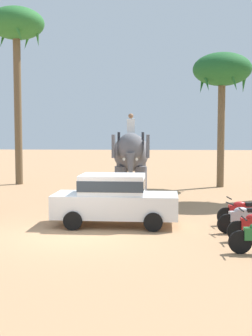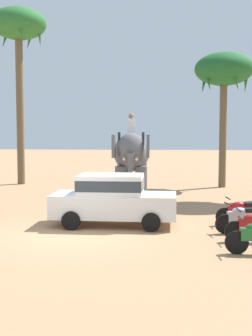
{
  "view_description": "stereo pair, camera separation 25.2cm",
  "coord_description": "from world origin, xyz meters",
  "px_view_note": "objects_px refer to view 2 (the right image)",
  "views": [
    {
      "loc": [
        2.36,
        -13.45,
        3.16
      ],
      "look_at": [
        1.27,
        5.29,
        1.6
      ],
      "focal_mm": 48.7,
      "sensor_mm": 36.0,
      "label": 1
    },
    {
      "loc": [
        2.61,
        -13.44,
        3.16
      ],
      "look_at": [
        1.27,
        5.29,
        1.6
      ],
      "focal_mm": 48.7,
      "sensor_mm": 36.0,
      "label": 2
    }
  ],
  "objects_px": {
    "car_sedan_foreground": "(113,198)",
    "palm_tree_left_of_road": "(19,31)",
    "palm_tree_near_hut": "(224,73)",
    "elephant_with_mahout": "(131,156)",
    "motorcycle_fourth_in_row": "(243,212)",
    "motorcycle_mid_row": "(243,218)"
  },
  "relations": [
    {
      "from": "motorcycle_mid_row",
      "to": "palm_tree_near_hut",
      "type": "distance_m",
      "value": 12.88
    },
    {
      "from": "elephant_with_mahout",
      "to": "motorcycle_fourth_in_row",
      "type": "distance_m",
      "value": 6.69
    },
    {
      "from": "car_sedan_foreground",
      "to": "elephant_with_mahout",
      "type": "bearing_deg",
      "value": 86.92
    },
    {
      "from": "car_sedan_foreground",
      "to": "motorcycle_fourth_in_row",
      "type": "distance_m",
      "value": 4.33
    },
    {
      "from": "elephant_with_mahout",
      "to": "motorcycle_fourth_in_row",
      "type": "height_order",
      "value": "elephant_with_mahout"
    },
    {
      "from": "car_sedan_foreground",
      "to": "palm_tree_near_hut",
      "type": "bearing_deg",
      "value": 64.59
    },
    {
      "from": "elephant_with_mahout",
      "to": "car_sedan_foreground",
      "type": "bearing_deg",
      "value": -93.08
    },
    {
      "from": "car_sedan_foreground",
      "to": "motorcycle_fourth_in_row",
      "type": "relative_size",
      "value": 2.3
    },
    {
      "from": "motorcycle_fourth_in_row",
      "to": "palm_tree_near_hut",
      "type": "distance_m",
      "value": 11.89
    },
    {
      "from": "car_sedan_foreground",
      "to": "palm_tree_near_hut",
      "type": "height_order",
      "value": "palm_tree_near_hut"
    },
    {
      "from": "elephant_with_mahout",
      "to": "palm_tree_near_hut",
      "type": "distance_m",
      "value": 8.25
    },
    {
      "from": "motorcycle_mid_row",
      "to": "palm_tree_left_of_road",
      "type": "distance_m",
      "value": 18.19
    },
    {
      "from": "car_sedan_foreground",
      "to": "motorcycle_fourth_in_row",
      "type": "height_order",
      "value": "car_sedan_foreground"
    },
    {
      "from": "palm_tree_near_hut",
      "to": "palm_tree_left_of_road",
      "type": "distance_m",
      "value": 11.89
    },
    {
      "from": "motorcycle_fourth_in_row",
      "to": "palm_tree_left_of_road",
      "type": "height_order",
      "value": "palm_tree_left_of_road"
    },
    {
      "from": "car_sedan_foreground",
      "to": "palm_tree_left_of_road",
      "type": "height_order",
      "value": "palm_tree_left_of_road"
    },
    {
      "from": "car_sedan_foreground",
      "to": "motorcycle_mid_row",
      "type": "distance_m",
      "value": 4.23
    },
    {
      "from": "car_sedan_foreground",
      "to": "palm_tree_left_of_road",
      "type": "relative_size",
      "value": 0.41
    },
    {
      "from": "motorcycle_mid_row",
      "to": "motorcycle_fourth_in_row",
      "type": "xyz_separation_m",
      "value": [
        0.18,
        1.11,
        0.0
      ]
    },
    {
      "from": "car_sedan_foreground",
      "to": "motorcycle_mid_row",
      "type": "height_order",
      "value": "car_sedan_foreground"
    },
    {
      "from": "motorcycle_fourth_in_row",
      "to": "palm_tree_left_of_road",
      "type": "relative_size",
      "value": 0.18
    },
    {
      "from": "motorcycle_mid_row",
      "to": "elephant_with_mahout",
      "type": "bearing_deg",
      "value": 121.49
    }
  ]
}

